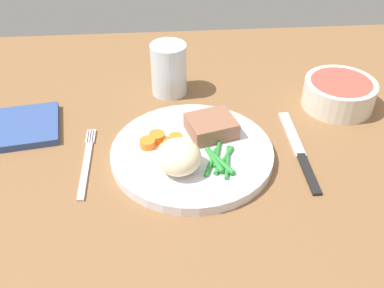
{
  "coord_description": "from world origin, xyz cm",
  "views": [
    {
      "loc": [
        -8.19,
        -55.76,
        47.12
      ],
      "look_at": [
        -3.96,
        -1.97,
        4.6
      ],
      "focal_mm": 42.0,
      "sensor_mm": 36.0,
      "label": 1
    }
  ],
  "objects_px": {
    "napkin": "(26,126)",
    "meat_portion": "(211,126)",
    "knife": "(299,152)",
    "dinner_plate": "(192,153)",
    "water_glass": "(169,73)",
    "salad_bowl": "(339,92)",
    "fork": "(87,162)"
  },
  "relations": [
    {
      "from": "napkin",
      "to": "meat_portion",
      "type": "bearing_deg",
      "value": -10.2
    },
    {
      "from": "meat_portion",
      "to": "knife",
      "type": "xyz_separation_m",
      "value": [
        0.14,
        -0.04,
        -0.03
      ]
    },
    {
      "from": "dinner_plate",
      "to": "water_glass",
      "type": "height_order",
      "value": "water_glass"
    },
    {
      "from": "dinner_plate",
      "to": "meat_portion",
      "type": "xyz_separation_m",
      "value": [
        0.03,
        0.04,
        0.02
      ]
    },
    {
      "from": "dinner_plate",
      "to": "water_glass",
      "type": "relative_size",
      "value": 2.61
    },
    {
      "from": "knife",
      "to": "napkin",
      "type": "relative_size",
      "value": 1.77
    },
    {
      "from": "water_glass",
      "to": "knife",
      "type": "bearing_deg",
      "value": -45.34
    },
    {
      "from": "water_glass",
      "to": "salad_bowl",
      "type": "distance_m",
      "value": 0.31
    },
    {
      "from": "fork",
      "to": "water_glass",
      "type": "distance_m",
      "value": 0.24
    },
    {
      "from": "meat_portion",
      "to": "water_glass",
      "type": "xyz_separation_m",
      "value": [
        -0.06,
        0.16,
        0.01
      ]
    },
    {
      "from": "dinner_plate",
      "to": "knife",
      "type": "height_order",
      "value": "dinner_plate"
    },
    {
      "from": "water_glass",
      "to": "napkin",
      "type": "xyz_separation_m",
      "value": [
        -0.25,
        -0.1,
        -0.03
      ]
    },
    {
      "from": "dinner_plate",
      "to": "knife",
      "type": "xyz_separation_m",
      "value": [
        0.17,
        -0.0,
        -0.01
      ]
    },
    {
      "from": "dinner_plate",
      "to": "napkin",
      "type": "xyz_separation_m",
      "value": [
        -0.27,
        0.1,
        -0.0
      ]
    },
    {
      "from": "dinner_plate",
      "to": "fork",
      "type": "relative_size",
      "value": 1.52
    },
    {
      "from": "knife",
      "to": "fork",
      "type": "bearing_deg",
      "value": -177.34
    },
    {
      "from": "meat_portion",
      "to": "napkin",
      "type": "bearing_deg",
      "value": 169.8
    },
    {
      "from": "dinner_plate",
      "to": "salad_bowl",
      "type": "bearing_deg",
      "value": 24.65
    },
    {
      "from": "fork",
      "to": "napkin",
      "type": "relative_size",
      "value": 1.43
    },
    {
      "from": "knife",
      "to": "water_glass",
      "type": "xyz_separation_m",
      "value": [
        -0.2,
        0.2,
        0.04
      ]
    },
    {
      "from": "dinner_plate",
      "to": "meat_portion",
      "type": "distance_m",
      "value": 0.06
    },
    {
      "from": "dinner_plate",
      "to": "meat_portion",
      "type": "height_order",
      "value": "meat_portion"
    },
    {
      "from": "meat_portion",
      "to": "napkin",
      "type": "distance_m",
      "value": 0.31
    },
    {
      "from": "knife",
      "to": "salad_bowl",
      "type": "relative_size",
      "value": 1.63
    },
    {
      "from": "dinner_plate",
      "to": "water_glass",
      "type": "distance_m",
      "value": 0.2
    },
    {
      "from": "fork",
      "to": "napkin",
      "type": "distance_m",
      "value": 0.15
    },
    {
      "from": "dinner_plate",
      "to": "salad_bowl",
      "type": "height_order",
      "value": "salad_bowl"
    },
    {
      "from": "fork",
      "to": "knife",
      "type": "relative_size",
      "value": 0.81
    },
    {
      "from": "dinner_plate",
      "to": "fork",
      "type": "bearing_deg",
      "value": -179.1
    },
    {
      "from": "water_glass",
      "to": "napkin",
      "type": "bearing_deg",
      "value": -157.45
    },
    {
      "from": "fork",
      "to": "salad_bowl",
      "type": "relative_size",
      "value": 1.32
    },
    {
      "from": "water_glass",
      "to": "napkin",
      "type": "distance_m",
      "value": 0.27
    }
  ]
}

